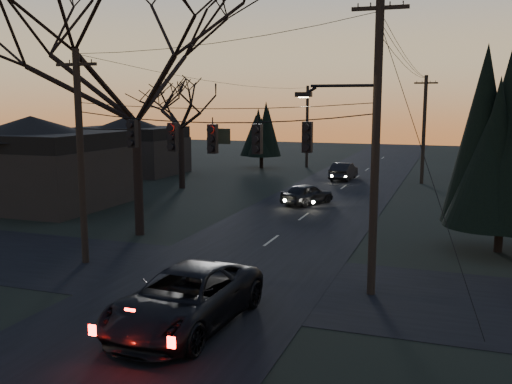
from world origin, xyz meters
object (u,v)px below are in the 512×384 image
(utility_pole_left, at_px, (86,263))
(utility_pole_far_l, at_px, (307,167))
(suv_near, at_px, (185,299))
(sedan_oncoming_b, at_px, (344,171))
(evergreen_right, at_px, (505,149))
(sedan_oncoming_a, at_px, (307,194))
(bare_tree_left, at_px, (135,75))
(utility_pole_right, at_px, (371,294))
(utility_pole_far_r, at_px, (421,184))

(utility_pole_left, height_order, utility_pole_far_l, utility_pole_left)
(suv_near, xyz_separation_m, sedan_oncoming_b, (-1.60, 32.78, -0.12))
(evergreen_right, relative_size, sedan_oncoming_a, 2.00)
(evergreen_right, bearing_deg, utility_pole_far_l, 119.14)
(bare_tree_left, distance_m, suv_near, 13.96)
(suv_near, bearing_deg, sedan_oncoming_b, 96.51)
(utility_pole_right, distance_m, bare_tree_left, 15.14)
(sedan_oncoming_a, bearing_deg, suv_near, 119.31)
(utility_pole_left, xyz_separation_m, suv_near, (6.80, -4.64, 0.83))
(utility_pole_left, height_order, suv_near, utility_pole_left)
(utility_pole_far_l, bearing_deg, utility_pole_far_r, -34.82)
(sedan_oncoming_a, bearing_deg, evergreen_right, 166.61)
(utility_pole_far_r, height_order, bare_tree_left, bare_tree_left)
(utility_pole_far_r, relative_size, evergreen_right, 1.09)
(utility_pole_right, distance_m, sedan_oncoming_a, 17.09)
(bare_tree_left, distance_m, evergreen_right, 16.91)
(utility_pole_right, distance_m, utility_pole_far_r, 28.00)
(utility_pole_far_r, distance_m, bare_tree_left, 27.01)
(utility_pole_far_r, relative_size, bare_tree_left, 0.76)
(utility_pole_left, xyz_separation_m, bare_tree_left, (-0.51, 5.07, 7.70))
(bare_tree_left, bearing_deg, sedan_oncoming_a, 62.15)
(evergreen_right, xyz_separation_m, sedan_oncoming_a, (-10.73, 8.46, -3.84))
(suv_near, bearing_deg, bare_tree_left, 130.71)
(bare_tree_left, xyz_separation_m, evergreen_right, (16.44, 2.35, -3.19))
(bare_tree_left, relative_size, evergreen_right, 1.42)
(sedan_oncoming_b, bearing_deg, utility_pole_right, 105.66)
(utility_pole_far_r, height_order, evergreen_right, evergreen_right)
(bare_tree_left, bearing_deg, utility_pole_far_r, 62.35)
(bare_tree_left, bearing_deg, evergreen_right, 8.13)
(bare_tree_left, bearing_deg, utility_pole_left, -84.25)
(sedan_oncoming_b, bearing_deg, utility_pole_far_r, -178.26)
(utility_pole_left, height_order, sedan_oncoming_a, utility_pole_left)
(utility_pole_far_l, distance_m, evergreen_right, 33.03)
(evergreen_right, distance_m, sedan_oncoming_a, 14.19)
(utility_pole_right, bearing_deg, bare_tree_left, 157.11)
(utility_pole_right, bearing_deg, utility_pole_far_r, 90.00)
(sedan_oncoming_a, bearing_deg, sedan_oncoming_b, -65.15)
(utility_pole_far_r, xyz_separation_m, utility_pole_far_l, (-11.50, 8.00, 0.00))
(bare_tree_left, xyz_separation_m, sedan_oncoming_a, (5.71, 10.81, -7.04))
(sedan_oncoming_a, distance_m, sedan_oncoming_b, 12.26)
(utility_pole_right, relative_size, suv_near, 1.67)
(evergreen_right, height_order, suv_near, evergreen_right)
(evergreen_right, bearing_deg, bare_tree_left, -171.87)
(evergreen_right, height_order, sedan_oncoming_b, evergreen_right)
(utility_pole_right, xyz_separation_m, evergreen_right, (4.43, 7.42, 4.51))
(bare_tree_left, xyz_separation_m, sedan_oncoming_b, (5.71, 23.07, -6.99))
(suv_near, bearing_deg, evergreen_right, 56.57)
(bare_tree_left, height_order, evergreen_right, bare_tree_left)
(utility_pole_far_l, height_order, sedan_oncoming_b, utility_pole_far_l)
(evergreen_right, relative_size, suv_near, 1.31)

